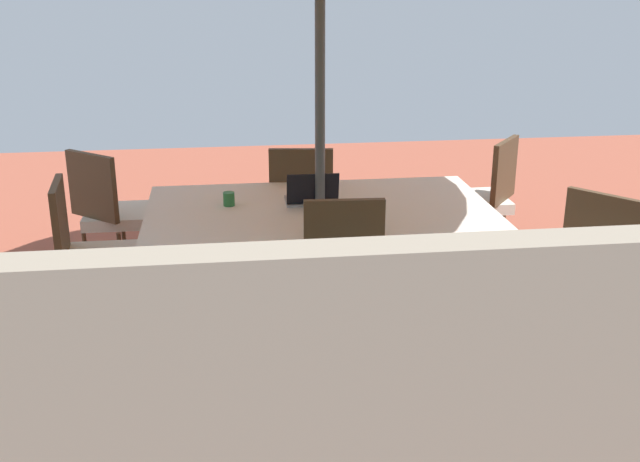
% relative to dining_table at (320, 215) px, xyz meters
% --- Properties ---
extents(ground_plane, '(10.00, 10.00, 0.02)m').
position_rel_dining_table_xyz_m(ground_plane, '(0.00, 0.00, -0.72)').
color(ground_plane, '#9E4C38').
extents(dining_table, '(2.11, 1.23, 0.75)m').
position_rel_dining_table_xyz_m(dining_table, '(0.00, 0.00, 0.00)').
color(dining_table, silver).
rests_on(dining_table, ground_plane).
extents(chair_southeast, '(0.58, 0.59, 0.98)m').
position_rel_dining_table_xyz_m(chair_southeast, '(1.36, -0.77, -0.15)').
color(chair_southeast, silver).
rests_on(chair_southeast, ground_plane).
extents(chair_northwest, '(0.58, 0.58, 0.98)m').
position_rel_dining_table_xyz_m(chair_northwest, '(-1.37, 0.77, -0.15)').
color(chair_northwest, silver).
rests_on(chair_northwest, ground_plane).
extents(chair_southwest, '(0.58, 0.58, 0.98)m').
position_rel_dining_table_xyz_m(chair_southwest, '(-1.31, -0.78, -0.15)').
color(chair_southwest, silver).
rests_on(chair_southwest, ground_plane).
extents(chair_south, '(0.48, 0.49, 0.98)m').
position_rel_dining_table_xyz_m(chair_south, '(0.03, -0.76, -0.15)').
color(chair_south, silver).
rests_on(chair_south, ground_plane).
extents(chair_east, '(0.48, 0.47, 0.98)m').
position_rel_dining_table_xyz_m(chair_east, '(1.39, 0.04, -0.15)').
color(chair_east, silver).
rests_on(chair_east, ground_plane).
extents(chair_north, '(0.46, 0.47, 0.98)m').
position_rel_dining_table_xyz_m(chair_north, '(-0.05, 0.74, -0.15)').
color(chair_north, silver).
rests_on(chair_north, ground_plane).
extents(laptop, '(0.32, 0.25, 0.21)m').
position_rel_dining_table_xyz_m(laptop, '(0.04, -0.09, 0.09)').
color(laptop, gray).
rests_on(laptop, dining_table).
extents(cup, '(0.07, 0.07, 0.08)m').
position_rel_dining_table_xyz_m(cup, '(0.55, -0.12, 0.09)').
color(cup, '#286B33').
rests_on(cup, dining_table).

